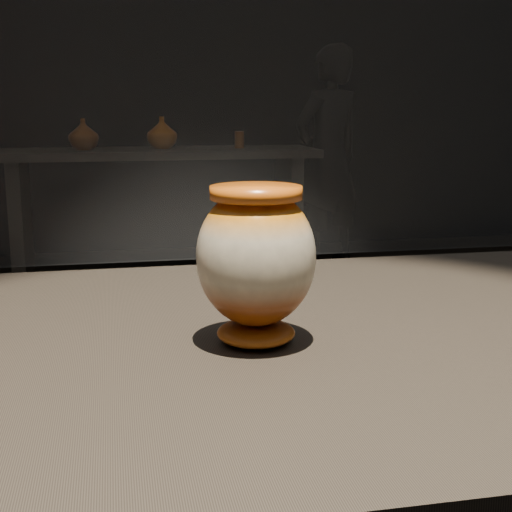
% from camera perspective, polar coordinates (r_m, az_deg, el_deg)
% --- Properties ---
extents(main_vase, '(0.16, 0.16, 0.19)m').
position_cam_1_polar(main_vase, '(0.83, 0.00, -0.23)').
color(main_vase, '#732F0A').
rests_on(main_vase, display_plinth).
extents(back_shelf, '(2.00, 0.60, 0.90)m').
position_cam_1_polar(back_shelf, '(4.59, -7.82, 5.19)').
color(back_shelf, black).
rests_on(back_shelf, ground).
extents(back_vase_left, '(0.21, 0.21, 0.19)m').
position_cam_1_polar(back_vase_left, '(4.53, -13.64, 9.44)').
color(back_vase_left, maroon).
rests_on(back_vase_left, back_shelf).
extents(back_vase_mid, '(0.26, 0.26, 0.20)m').
position_cam_1_polar(back_vase_mid, '(4.59, -7.53, 9.75)').
color(back_vase_mid, '#732F0A').
rests_on(back_vase_mid, back_shelf).
extents(back_vase_right, '(0.06, 0.06, 0.11)m').
position_cam_1_polar(back_vase_right, '(4.61, -1.34, 9.29)').
color(back_vase_right, maroon).
rests_on(back_vase_right, back_shelf).
extents(visitor, '(0.69, 0.59, 1.59)m').
position_cam_1_polar(visitor, '(5.26, 5.78, 7.88)').
color(visitor, black).
rests_on(visitor, ground).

